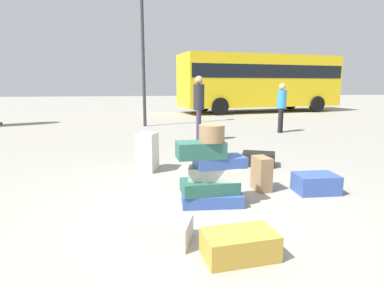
% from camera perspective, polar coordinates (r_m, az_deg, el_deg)
% --- Properties ---
extents(ground_plane, '(80.00, 80.00, 0.00)m').
position_cam_1_polar(ground_plane, '(4.03, 0.81, -12.28)').
color(ground_plane, gray).
extents(suitcase_tower, '(0.92, 0.55, 1.07)m').
position_cam_1_polar(suitcase_tower, '(4.20, 3.39, -5.05)').
color(suitcase_tower, '#334F99').
rests_on(suitcase_tower, ground).
extents(suitcase_tan_left_side, '(0.70, 0.46, 0.24)m').
position_cam_1_polar(suitcase_tan_left_side, '(3.10, 8.48, -17.34)').
color(suitcase_tan_left_side, '#B28C33').
rests_on(suitcase_tan_left_side, ground).
extents(suitcase_black_behind_tower, '(0.73, 0.63, 0.25)m').
position_cam_1_polar(suitcase_black_behind_tower, '(6.41, 11.78, -2.62)').
color(suitcase_black_behind_tower, black).
rests_on(suitcase_black_behind_tower, ground).
extents(suitcase_cream_foreground_near, '(0.67, 0.58, 0.24)m').
position_cam_1_polar(suitcase_cream_foreground_near, '(3.35, -5.34, -15.14)').
color(suitcase_cream_foreground_near, beige).
rests_on(suitcase_cream_foreground_near, ground).
extents(suitcase_cream_upright_blue, '(0.43, 0.49, 0.70)m').
position_cam_1_polar(suitcase_cream_upright_blue, '(5.89, -7.96, -1.43)').
color(suitcase_cream_upright_blue, beige).
rests_on(suitcase_cream_upright_blue, ground).
extents(suitcase_brown_white_trunk, '(0.24, 0.35, 0.51)m').
position_cam_1_polar(suitcase_brown_white_trunk, '(4.90, 12.30, -5.19)').
color(suitcase_brown_white_trunk, olive).
rests_on(suitcase_brown_white_trunk, ground).
extents(suitcase_navy_foreground_far, '(0.62, 0.45, 0.27)m').
position_cam_1_polar(suitcase_navy_foreground_far, '(5.06, 21.23, -6.56)').
color(suitcase_navy_foreground_far, '#334F99').
rests_on(suitcase_navy_foreground_far, ground).
extents(person_bearded_onlooker, '(0.30, 0.30, 1.60)m').
position_cam_1_polar(person_bearded_onlooker, '(10.88, 15.68, 7.00)').
color(person_bearded_onlooker, black).
rests_on(person_bearded_onlooker, ground).
extents(person_tourist_with_camera, '(0.30, 0.33, 1.79)m').
position_cam_1_polar(person_tourist_with_camera, '(8.79, 1.22, 7.37)').
color(person_tourist_with_camera, '#3F334C').
rests_on(person_tourist_with_camera, ground).
extents(parked_bus, '(9.45, 3.96, 3.15)m').
position_cam_1_polar(parked_bus, '(18.90, 12.06, 11.20)').
color(parked_bus, yellow).
rests_on(parked_bus, ground).
extents(lamp_post, '(0.36, 0.36, 6.00)m').
position_cam_1_polar(lamp_post, '(12.41, -8.90, 21.45)').
color(lamp_post, '#333338').
rests_on(lamp_post, ground).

